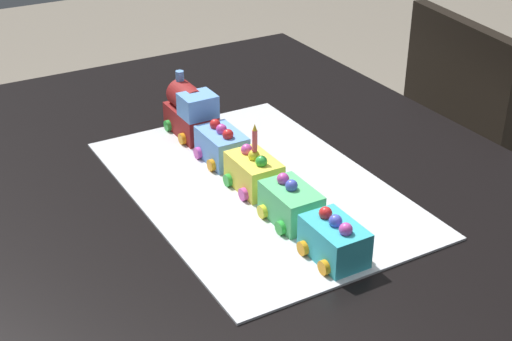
% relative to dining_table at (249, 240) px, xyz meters
% --- Properties ---
extents(dining_table, '(1.40, 1.00, 0.74)m').
position_rel_dining_table_xyz_m(dining_table, '(0.00, 0.00, 0.00)').
color(dining_table, black).
rests_on(dining_table, ground).
extents(chair, '(0.45, 0.45, 0.86)m').
position_rel_dining_table_xyz_m(chair, '(-0.23, 0.83, -0.16)').
color(chair, black).
rests_on(chair, ground).
extents(cake_board, '(0.60, 0.40, 0.00)m').
position_rel_dining_table_xyz_m(cake_board, '(0.01, 0.01, 0.11)').
color(cake_board, silver).
rests_on(cake_board, dining_table).
extents(cake_locomotive, '(0.14, 0.08, 0.12)m').
position_rel_dining_table_xyz_m(cake_locomotive, '(-0.24, 0.01, 0.16)').
color(cake_locomotive, maroon).
rests_on(cake_locomotive, cake_board).
extents(cake_car_tanker_sky_blue, '(0.10, 0.08, 0.07)m').
position_rel_dining_table_xyz_m(cake_car_tanker_sky_blue, '(-0.11, 0.01, 0.14)').
color(cake_car_tanker_sky_blue, '#669EEA').
rests_on(cake_car_tanker_sky_blue, cake_board).
extents(cake_car_flatbed_lemon, '(0.10, 0.08, 0.07)m').
position_rel_dining_table_xyz_m(cake_car_flatbed_lemon, '(0.01, 0.01, 0.14)').
color(cake_car_flatbed_lemon, '#F4E04C').
rests_on(cake_car_flatbed_lemon, cake_board).
extents(cake_car_caboose_mint_green, '(0.10, 0.08, 0.07)m').
position_rel_dining_table_xyz_m(cake_car_caboose_mint_green, '(0.13, 0.01, 0.14)').
color(cake_car_caboose_mint_green, '#59CC7A').
rests_on(cake_car_caboose_mint_green, cake_board).
extents(cake_car_hopper_turquoise, '(0.10, 0.08, 0.07)m').
position_rel_dining_table_xyz_m(cake_car_hopper_turquoise, '(0.25, 0.01, 0.14)').
color(cake_car_hopper_turquoise, '#38B7C6').
rests_on(cake_car_hopper_turquoise, cake_board).
extents(birthday_candle, '(0.01, 0.01, 0.05)m').
position_rel_dining_table_xyz_m(birthday_candle, '(0.01, 0.01, 0.21)').
color(birthday_candle, '#F24C59').
rests_on(birthday_candle, cake_car_flatbed_lemon).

